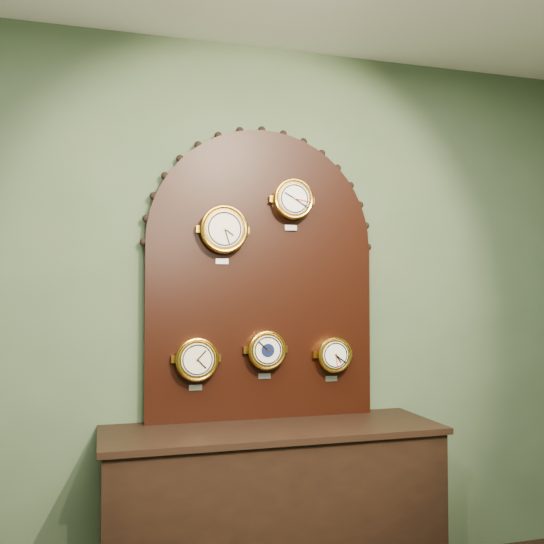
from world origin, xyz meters
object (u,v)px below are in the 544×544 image
object	(u,v)px
shop_counter	(273,517)
tide_clock	(333,354)
roman_clock	(223,230)
barometer	(266,350)
arabic_clock	(293,200)
display_board	(262,265)
hygrometer	(197,359)

from	to	relation	value
shop_counter	tide_clock	world-z (taller)	tide_clock
roman_clock	tide_clock	bearing A→B (deg)	0.15
shop_counter	tide_clock	bearing A→B (deg)	22.41
barometer	arabic_clock	bearing A→B (deg)	-0.07
display_board	hygrometer	bearing A→B (deg)	-169.27
hygrometer	barometer	xyz separation A→B (m)	(0.36, 0.00, 0.04)
display_board	tide_clock	world-z (taller)	display_board
shop_counter	hygrometer	bearing A→B (deg)	156.29
display_board	barometer	world-z (taller)	display_board
barometer	tide_clock	size ratio (longest dim) A/B	1.06
roman_clock	hygrometer	size ratio (longest dim) A/B	1.11
shop_counter	roman_clock	distance (m)	1.42
display_board	arabic_clock	size ratio (longest dim) A/B	5.76
display_board	arabic_clock	world-z (taller)	display_board
display_board	tide_clock	size ratio (longest dim) A/B	6.41
shop_counter	arabic_clock	world-z (taller)	arabic_clock
display_board	roman_clock	world-z (taller)	display_board
arabic_clock	hygrometer	world-z (taller)	arabic_clock
display_board	tide_clock	bearing A→B (deg)	-9.93
shop_counter	tide_clock	size ratio (longest dim) A/B	6.70
roman_clock	tide_clock	distance (m)	0.87
shop_counter	hygrometer	xyz separation A→B (m)	(-0.35, 0.15, 0.75)
arabic_clock	shop_counter	bearing A→B (deg)	-134.31
roman_clock	barometer	bearing A→B (deg)	0.24
arabic_clock	barometer	xyz separation A→B (m)	(-0.14, 0.00, -0.78)
hygrometer	tide_clock	distance (m)	0.72
display_board	shop_counter	bearing A→B (deg)	-90.00
roman_clock	barometer	size ratio (longest dim) A/B	1.17
arabic_clock	tide_clock	xyz separation A→B (m)	(0.22, 0.00, -0.81)
hygrometer	roman_clock	bearing A→B (deg)	-0.31
display_board	tide_clock	xyz separation A→B (m)	(0.37, -0.07, -0.47)
shop_counter	arabic_clock	xyz separation A→B (m)	(0.15, 0.15, 1.56)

